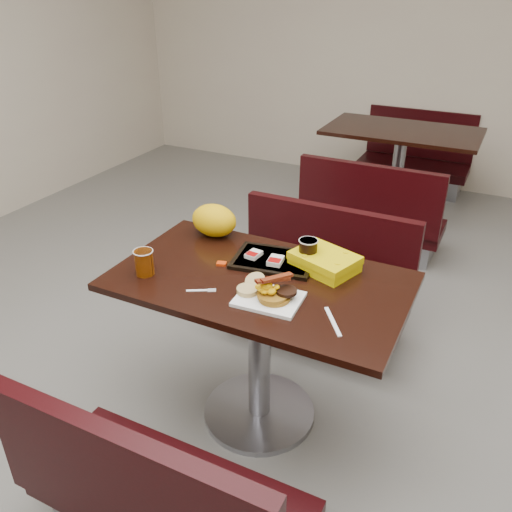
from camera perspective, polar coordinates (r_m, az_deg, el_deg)
The scene contains 26 objects.
floor at distance 2.63m, azimuth 0.34°, elevation -16.59°, with size 6.00×7.00×0.01m, color gray.
wall_back at distance 5.26m, azimuth 18.77°, elevation 21.90°, with size 6.00×0.01×2.80m, color beige.
table_near at distance 2.39m, azimuth 0.37°, elevation -10.18°, with size 1.20×0.70×0.75m, color black, non-canonical shape.
bench_near_s at distance 1.97m, azimuth -9.34°, elevation -21.82°, with size 1.00×0.46×0.72m, color black, non-canonical shape.
bench_near_n at distance 2.93m, azimuth 6.41°, elevation -2.71°, with size 1.00×0.46×0.72m, color black, non-canonical shape.
table_far at distance 4.60m, azimuth 14.91°, elevation 8.48°, with size 1.20×0.70×0.75m, color black, non-canonical shape.
bench_far_s at distance 3.97m, azimuth 12.58°, elevation 5.35°, with size 1.00×0.46×0.72m, color black, non-canonical shape.
bench_far_n at distance 5.26m, azimuth 16.65°, elevation 10.53°, with size 1.00×0.46×0.72m, color black, non-canonical shape.
platter at distance 2.03m, azimuth 1.38°, elevation -4.65°, with size 0.24×0.19×0.01m, color white.
pancake_stack at distance 2.01m, azimuth 1.99°, elevation -4.36°, with size 0.12×0.12×0.02m, color #956518.
sausage_patty at distance 2.00m, azimuth 3.31°, elevation -3.79°, with size 0.08×0.08×0.01m, color black.
scrambled_eggs at distance 2.00m, azimuth 1.13°, elevation -3.35°, with size 0.09×0.07×0.04m, color #ECA804.
bacon_strips at distance 1.99m, azimuth 1.82°, elevation -2.49°, with size 0.14×0.06×0.01m, color #430A04, non-canonical shape.
muffin_bottom at distance 2.05m, azimuth -0.91°, elevation -3.68°, with size 0.09×0.09×0.02m, color tan.
muffin_top at distance 2.08m, azimuth -0.07°, elevation -2.69°, with size 0.08×0.08×0.02m, color tan.
coffee_cup_near at distance 2.22m, azimuth -11.92°, elevation -0.69°, with size 0.08×0.08×0.11m, color #8E3E05.
fork at distance 2.10m, azimuth -6.36°, elevation -3.70°, with size 0.12×0.02×0.00m, color white, non-canonical shape.
knife at distance 1.93m, azimuth 8.25°, elevation -6.98°, with size 0.18×0.01×0.00m, color white.
condiment_syrup at distance 2.27m, azimuth -3.73°, elevation -0.82°, with size 0.04×0.03×0.01m, color red.
condiment_ketchup at distance 2.16m, azimuth -0.52°, elevation -2.43°, with size 0.04×0.03×0.01m, color #8C0504.
tray at distance 2.29m, azimuth 1.95°, elevation -0.45°, with size 0.34×0.24×0.02m, color black.
hashbrown_sleeve_left at distance 2.30m, azimuth -0.25°, elevation 0.17°, with size 0.05×0.07×0.02m, color silver.
hashbrown_sleeve_right at distance 2.25m, azimuth 2.12°, elevation -0.51°, with size 0.06×0.08×0.02m, color silver.
coffee_cup_far at distance 2.24m, azimuth 5.60°, elevation 0.50°, with size 0.08×0.08×0.10m, color black.
clamshell at distance 2.24m, azimuth 7.39°, elevation -0.60°, with size 0.26×0.19×0.07m, color #D7BC03.
paper_bag at distance 2.51m, azimuth -4.52°, elevation 3.84°, with size 0.22×0.16×0.15m, color orange.
Camera 1 is at (0.82, -1.68, 1.86)m, focal length 37.24 mm.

